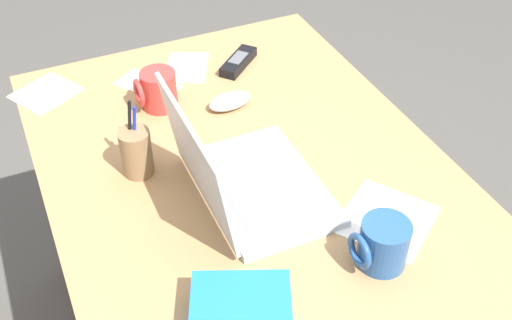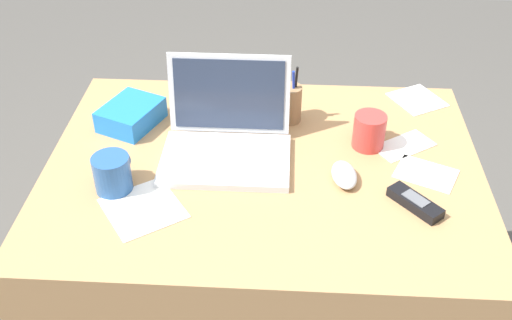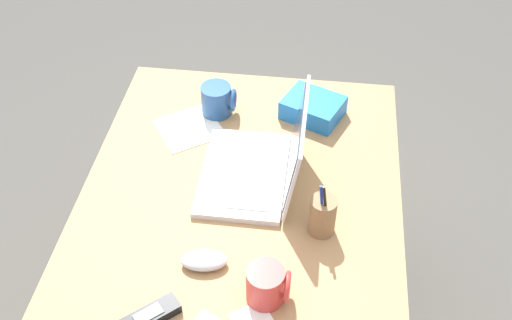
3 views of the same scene
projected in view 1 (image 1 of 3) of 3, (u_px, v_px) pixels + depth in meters
The scene contains 12 objects.
desk at pixel (246, 274), 1.58m from camera, with size 1.10×0.82×0.75m, color #A87C4F.
laptop at pixel (241, 180), 1.23m from camera, with size 0.33×0.26×0.23m.
computer_mouse at pixel (230, 101), 1.48m from camera, with size 0.06×0.11×0.03m, color silver.
coffee_mug_white at pixel (157, 90), 1.46m from camera, with size 0.08×0.10×0.09m.
coffee_mug_tall at pixel (382, 244), 1.10m from camera, with size 0.09×0.10×0.09m.
cordless_phone at pixel (238, 62), 1.62m from camera, with size 0.12×0.13×0.03m.
pen_holder at pixel (136, 152), 1.28m from camera, with size 0.06×0.06×0.17m.
snack_bag at pixel (241, 313), 1.01m from camera, with size 0.13×0.16×0.06m, color blue.
paper_note_near_laptop at pixel (148, 85), 1.56m from camera, with size 0.16×0.08×0.00m, color white.
paper_note_left at pixel (387, 219), 1.21m from camera, with size 0.16×0.17×0.00m, color white.
paper_note_right at pixel (187, 67), 1.62m from camera, with size 0.14×0.10×0.00m, color white.
paper_note_front at pixel (46, 93), 1.53m from camera, with size 0.13×0.14×0.00m, color white.
Camera 1 is at (-0.93, 0.39, 1.63)m, focal length 43.82 mm.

